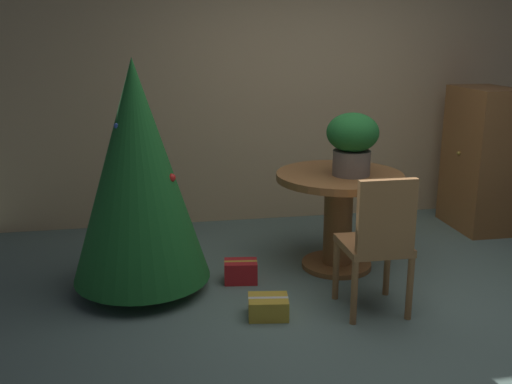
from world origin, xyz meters
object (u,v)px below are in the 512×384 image
wooden_chair_near (378,239)px  holiday_tree (137,172)px  wooden_cabinet (481,159)px  round_dining_table (339,203)px  gift_box_gold (268,307)px  gift_box_red (241,271)px  flower_vase (352,140)px

wooden_chair_near → holiday_tree: holiday_tree is taller
wooden_cabinet → wooden_chair_near: bearing=-136.2°
round_dining_table → holiday_tree: 1.58m
gift_box_gold → gift_box_red: bearing=98.9°
wooden_chair_near → gift_box_gold: wooden_chair_near is taller
round_dining_table → flower_vase: (0.06, -0.07, 0.51)m
flower_vase → gift_box_gold: bearing=-139.0°
gift_box_red → wooden_cabinet: (2.44, 0.89, 0.59)m
flower_vase → gift_box_gold: size_ratio=1.63×
gift_box_red → wooden_cabinet: bearing=20.0°
round_dining_table → flower_vase: 0.52m
round_dining_table → flower_vase: bearing=-48.7°
flower_vase → holiday_tree: size_ratio=0.28×
wooden_chair_near → gift_box_gold: size_ratio=3.29×
gift_box_gold → round_dining_table: bearing=46.4°
gift_box_gold → wooden_cabinet: (2.34, 1.48, 0.60)m
flower_vase → gift_box_gold: flower_vase is taller
wooden_chair_near → holiday_tree: (-1.53, 0.67, 0.35)m
gift_box_red → wooden_cabinet: 2.66m
wooden_chair_near → gift_box_red: wooden_chair_near is taller
gift_box_red → round_dining_table: bearing=11.0°
holiday_tree → wooden_cabinet: 3.29m
wooden_cabinet → holiday_tree: bearing=-164.3°
flower_vase → gift_box_gold: (-0.78, -0.67, -0.98)m
wooden_chair_near → flower_vase: bearing=85.2°
holiday_tree → gift_box_red: size_ratio=6.28×
round_dining_table → gift_box_gold: size_ratio=3.38×
flower_vase → round_dining_table: bearing=131.3°
round_dining_table → gift_box_red: (-0.80, -0.16, -0.45)m
flower_vase → holiday_tree: holiday_tree is taller
flower_vase → gift_box_red: size_ratio=1.79×
round_dining_table → wooden_cabinet: size_ratio=0.74×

